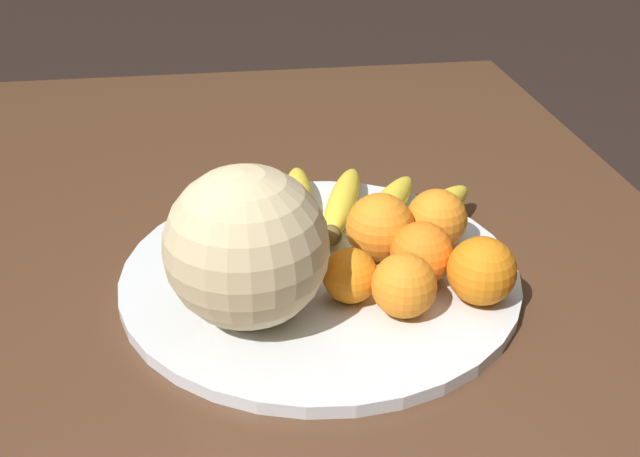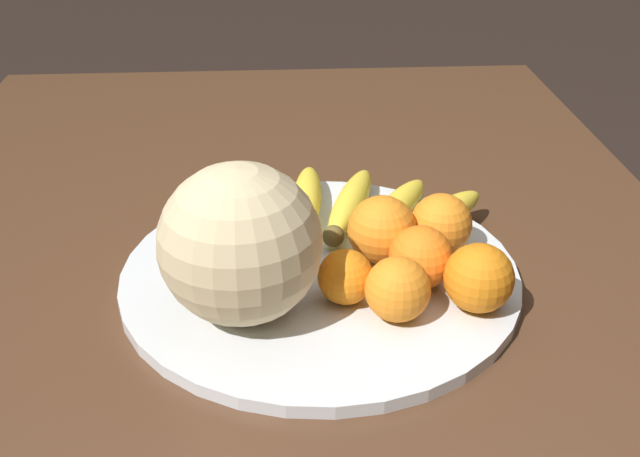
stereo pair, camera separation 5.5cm
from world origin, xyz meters
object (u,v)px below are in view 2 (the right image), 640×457
object	(u,v)px
kitchen_table	(277,339)
fruit_bowl	(320,273)
banana_bunch	(350,205)
orange_top_small	(421,257)
orange_mid_center	(398,289)
orange_back_right	(381,228)
melon	(240,244)
orange_back_left	(441,224)
orange_front_left	(479,278)
orange_front_right	(346,277)

from	to	relation	value
kitchen_table	fruit_bowl	distance (m)	0.11
banana_bunch	orange_top_small	xyz separation A→B (m)	(-0.15, -0.06, 0.02)
orange_mid_center	orange_back_right	xyz separation A→B (m)	(0.11, 0.00, 0.01)
orange_mid_center	melon	bearing A→B (deg)	83.45
fruit_bowl	orange_back_left	distance (m)	0.15
fruit_bowl	orange_front_left	xyz separation A→B (m)	(-0.08, -0.15, 0.04)
orange_front_left	orange_front_right	world-z (taller)	orange_front_left
orange_mid_center	orange_back_left	xyz separation A→B (m)	(0.12, -0.07, 0.00)
fruit_bowl	banana_bunch	distance (m)	0.12
orange_front_right	orange_top_small	distance (m)	0.08
banana_bunch	orange_top_small	size ratio (longest dim) A/B	4.59
melon	orange_top_small	distance (m)	0.19
orange_front_left	orange_mid_center	world-z (taller)	orange_front_left
orange_front_left	orange_mid_center	distance (m)	0.08
orange_top_small	kitchen_table	bearing A→B (deg)	71.10
orange_front_right	orange_back_left	xyz separation A→B (m)	(0.09, -0.11, 0.01)
kitchen_table	orange_back_right	distance (m)	0.19
orange_mid_center	orange_top_small	size ratio (longest dim) A/B	0.97
orange_front_left	kitchen_table	bearing A→B (deg)	64.54
fruit_bowl	orange_back_left	xyz separation A→B (m)	(0.03, -0.14, 0.04)
melon	banana_bunch	bearing A→B (deg)	-33.45
fruit_bowl	orange_front_right	size ratio (longest dim) A/B	7.61
orange_top_small	banana_bunch	bearing A→B (deg)	21.57
orange_front_left	orange_back_right	distance (m)	0.13
melon	banana_bunch	xyz separation A→B (m)	(0.19, -0.12, -0.06)
orange_back_right	orange_front_right	bearing A→B (deg)	149.58
fruit_bowl	banana_bunch	world-z (taller)	banana_bunch
fruit_bowl	melon	bearing A→B (deg)	132.89
orange_front_left	orange_top_small	bearing A→B (deg)	48.51
kitchen_table	banana_bunch	distance (m)	0.18
orange_front_left	orange_front_right	xyz separation A→B (m)	(0.02, 0.13, -0.01)
kitchen_table	orange_top_small	xyz separation A→B (m)	(-0.05, -0.15, 0.14)
orange_front_right	orange_front_left	bearing A→B (deg)	-98.74
kitchen_table	orange_back_left	xyz separation A→B (m)	(0.01, -0.19, 0.14)
orange_mid_center	orange_front_right	bearing A→B (deg)	57.21
banana_bunch	orange_back_left	world-z (taller)	orange_back_left
orange_front_left	melon	bearing A→B (deg)	88.41
melon	orange_mid_center	xyz separation A→B (m)	(-0.02, -0.15, -0.05)
melon	kitchen_table	bearing A→B (deg)	-18.85
orange_mid_center	orange_top_small	world-z (taller)	orange_top_small
melon	orange_front_left	distance (m)	0.24
melon	orange_back_right	size ratio (longest dim) A/B	2.09
kitchen_table	orange_top_small	bearing A→B (deg)	-108.90
orange_front_right	orange_back_right	bearing A→B (deg)	-30.42
fruit_bowl	melon	xyz separation A→B (m)	(-0.07, 0.08, 0.09)
banana_bunch	orange_back_right	distance (m)	0.10
orange_front_left	orange_back_left	bearing A→B (deg)	7.94
banana_bunch	orange_back_left	size ratio (longest dim) A/B	4.43
orange_back_left	orange_top_small	bearing A→B (deg)	152.45
orange_back_left	orange_back_right	size ratio (longest dim) A/B	0.92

